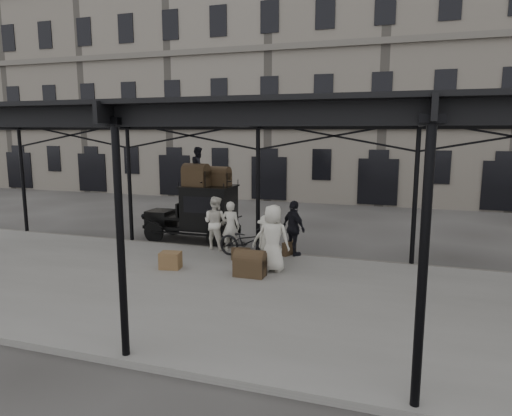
{
  "coord_description": "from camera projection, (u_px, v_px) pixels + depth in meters",
  "views": [
    {
      "loc": [
        4.71,
        -12.45,
        4.17
      ],
      "look_at": [
        0.06,
        1.6,
        1.7
      ],
      "focal_mm": 32.0,
      "sensor_mm": 36.0,
      "label": 1
    }
  ],
  "objects": [
    {
      "name": "steamer_trunk_roof_far",
      "position": [
        219.0,
        178.0,
        17.16
      ],
      "size": [
        0.87,
        0.6,
        0.6
      ],
      "primitive_type": null,
      "rotation": [
        0.0,
        0.0,
        -0.13
      ],
      "color": "#42301E",
      "rests_on": "taxi"
    },
    {
      "name": "bicycle",
      "position": [
        247.0,
        242.0,
        14.69
      ],
      "size": [
        2.12,
        1.04,
        1.07
      ],
      "primitive_type": "imported",
      "rotation": [
        0.0,
        0.0,
        1.4
      ],
      "color": "black",
      "rests_on": "platform"
    },
    {
      "name": "porter_midleft",
      "position": [
        215.0,
        223.0,
        15.77
      ],
      "size": [
        1.02,
        0.87,
        1.84
      ],
      "primitive_type": "imported",
      "rotation": [
        0.0,
        0.0,
        2.92
      ],
      "color": "silver",
      "rests_on": "platform"
    },
    {
      "name": "wicker_hamper",
      "position": [
        170.0,
        260.0,
        13.56
      ],
      "size": [
        0.66,
        0.54,
        0.5
      ],
      "primitive_type": "cube",
      "rotation": [
        0.0,
        0.0,
        0.16
      ],
      "color": "brown",
      "rests_on": "platform"
    },
    {
      "name": "building_frontage",
      "position": [
        334.0,
        88.0,
        29.51
      ],
      "size": [
        64.0,
        8.0,
        14.0
      ],
      "primitive_type": "cube",
      "color": "slate",
      "rests_on": "ground"
    },
    {
      "name": "ground",
      "position": [
        237.0,
        271.0,
        13.8
      ],
      "size": [
        120.0,
        120.0,
        0.0
      ],
      "primitive_type": "plane",
      "color": "#383533",
      "rests_on": "ground"
    },
    {
      "name": "steamer_trunk_roof_near",
      "position": [
        196.0,
        177.0,
        16.96
      ],
      "size": [
        1.02,
        0.7,
        0.7
      ],
      "primitive_type": null,
      "rotation": [
        0.0,
        0.0,
        -0.12
      ],
      "color": "#42301E",
      "rests_on": "taxi"
    },
    {
      "name": "taxi",
      "position": [
        202.0,
        211.0,
        17.39
      ],
      "size": [
        3.65,
        1.55,
        2.18
      ],
      "color": "black",
      "rests_on": "ground"
    },
    {
      "name": "porter_right",
      "position": [
        266.0,
        240.0,
        13.82
      ],
      "size": [
        1.09,
        0.74,
        1.55
      ],
      "primitive_type": "imported",
      "rotation": [
        0.0,
        0.0,
        2.96
      ],
      "color": "#BCB9AC",
      "rests_on": "platform"
    },
    {
      "name": "porter_centre",
      "position": [
        273.0,
        238.0,
        13.21
      ],
      "size": [
        0.99,
        0.68,
        1.96
      ],
      "primitive_type": "imported",
      "rotation": [
        0.0,
        0.0,
        3.09
      ],
      "color": "beige",
      "rests_on": "platform"
    },
    {
      "name": "canopy",
      "position": [
        212.0,
        115.0,
        11.44
      ],
      "size": [
        22.5,
        9.0,
        4.74
      ],
      "color": "black",
      "rests_on": "ground"
    },
    {
      "name": "steamer_trunk_platform",
      "position": [
        250.0,
        265.0,
        12.84
      ],
      "size": [
        0.87,
        0.53,
        0.63
      ],
      "primitive_type": null,
      "rotation": [
        0.0,
        0.0,
        0.01
      ],
      "color": "#42301E",
      "rests_on": "platform"
    },
    {
      "name": "porter_official",
      "position": [
        294.0,
        228.0,
        14.91
      ],
      "size": [
        1.11,
        1.02,
        1.82
      ],
      "primitive_type": "imported",
      "rotation": [
        0.0,
        0.0,
        2.47
      ],
      "color": "black",
      "rests_on": "platform"
    },
    {
      "name": "suitcase_flat",
      "position": [
        241.0,
        254.0,
        14.45
      ],
      "size": [
        0.62,
        0.26,
        0.4
      ],
      "primitive_type": "cube",
      "rotation": [
        0.0,
        0.0,
        0.19
      ],
      "color": "#42301E",
      "rests_on": "platform"
    },
    {
      "name": "platform",
      "position": [
        211.0,
        291.0,
        11.92
      ],
      "size": [
        28.0,
        8.0,
        0.15
      ],
      "primitive_type": "cube",
      "color": "slate",
      "rests_on": "ground"
    },
    {
      "name": "porter_roof",
      "position": [
        199.0,
        166.0,
        17.02
      ],
      "size": [
        0.73,
        0.83,
        1.45
      ],
      "primitive_type": "imported",
      "rotation": [
        0.0,
        0.0,
        1.87
      ],
      "color": "black",
      "rests_on": "taxi"
    },
    {
      "name": "suitcase_upright",
      "position": [
        289.0,
        248.0,
        15.07
      ],
      "size": [
        0.37,
        0.61,
        0.45
      ],
      "primitive_type": "cube",
      "rotation": [
        0.0,
        0.0,
        -0.39
      ],
      "color": "#42301E",
      "rests_on": "platform"
    },
    {
      "name": "porter_left",
      "position": [
        231.0,
        227.0,
        15.38
      ],
      "size": [
        0.66,
        0.47,
        1.73
      ],
      "primitive_type": "imported",
      "rotation": [
        0.0,
        0.0,
        3.22
      ],
      "color": "beige",
      "rests_on": "platform"
    }
  ]
}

